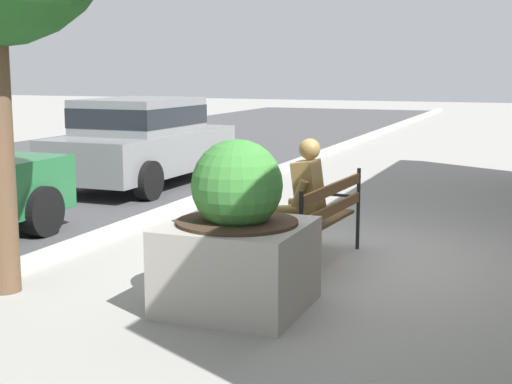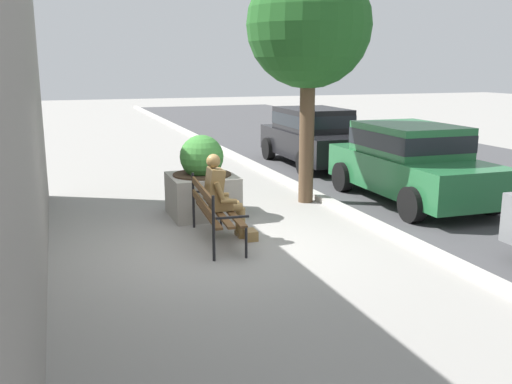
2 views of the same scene
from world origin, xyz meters
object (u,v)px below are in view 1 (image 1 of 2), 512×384
Objects in this scene: parked_car_grey at (143,139)px; concrete_planter at (237,240)px; park_bench at (318,215)px; bronze_statue_seated at (296,204)px.

concrete_planter is at bearing -143.52° from parked_car_grey.
bronze_statue_seated is at bearing 119.14° from park_bench.
park_bench is 6.07m from parked_car_grey.
parked_car_grey is at bearing 36.48° from concrete_planter.
parked_car_grey is (5.72, 4.23, 0.23)m from concrete_planter.
bronze_statue_seated is 1.51m from concrete_planter.
bronze_statue_seated is 0.92× the size of concrete_planter.
parked_car_grey reaches higher than bronze_statue_seated.
bronze_statue_seated is at bearing -1.18° from concrete_planter.
bronze_statue_seated is at bearing -134.67° from parked_car_grey.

